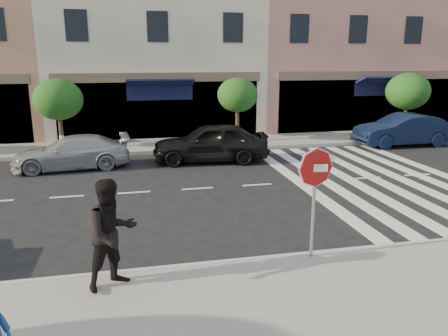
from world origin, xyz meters
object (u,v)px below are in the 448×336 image
car_far_mid (211,143)px  car_far_right (403,130)px  stop_sign (315,178)px  walker (112,234)px  car_far_left (72,152)px

car_far_mid → car_far_right: (9.50, 1.26, -0.03)m
car_far_mid → car_far_right: size_ratio=1.00×
stop_sign → walker: 3.96m
car_far_right → stop_sign: bearing=-40.7°
car_far_left → walker: bearing=5.8°
car_far_left → car_far_mid: (5.33, 0.00, 0.16)m
walker → car_far_mid: size_ratio=0.43×
stop_sign → car_far_right: stop_sign is taller
stop_sign → car_far_right: (9.13, 10.53, -1.07)m
car_far_right → car_far_left: bearing=-84.9°
stop_sign → car_far_mid: (-0.37, 9.27, -1.04)m
car_far_mid → walker: bearing=-14.1°
stop_sign → car_far_right: 13.98m
walker → car_far_mid: (3.52, 9.60, -0.35)m
stop_sign → car_far_mid: bearing=102.2°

